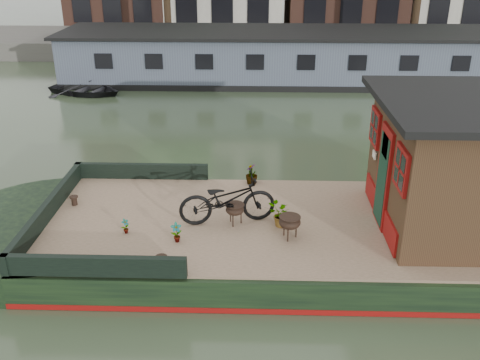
{
  "coord_description": "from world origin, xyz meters",
  "views": [
    {
      "loc": [
        -1.93,
        -9.04,
        5.57
      ],
      "look_at": [
        -2.23,
        0.5,
        1.27
      ],
      "focal_mm": 40.0,
      "sensor_mm": 36.0,
      "label": 1
    }
  ],
  "objects_px": {
    "bicycle": "(227,199)",
    "dinghy": "(85,86)",
    "brazier_rear": "(235,214)",
    "potted_plant_a": "(176,233)",
    "brazier_front": "(290,227)"
  },
  "relations": [
    {
      "from": "potted_plant_a",
      "to": "dinghy",
      "type": "xyz_separation_m",
      "value": [
        -5.38,
        12.34,
        -0.53
      ]
    },
    {
      "from": "potted_plant_a",
      "to": "brazier_front",
      "type": "relative_size",
      "value": 0.85
    },
    {
      "from": "bicycle",
      "to": "dinghy",
      "type": "bearing_deg",
      "value": 16.63
    },
    {
      "from": "brazier_rear",
      "to": "dinghy",
      "type": "xyz_separation_m",
      "value": [
        -6.38,
        11.64,
        -0.55
      ]
    },
    {
      "from": "brazier_front",
      "to": "brazier_rear",
      "type": "distance_m",
      "value": 1.12
    },
    {
      "from": "brazier_front",
      "to": "brazier_rear",
      "type": "bearing_deg",
      "value": 153.47
    },
    {
      "from": "potted_plant_a",
      "to": "brazier_rear",
      "type": "bearing_deg",
      "value": 34.69
    },
    {
      "from": "brazier_front",
      "to": "brazier_rear",
      "type": "height_order",
      "value": "brazier_front"
    },
    {
      "from": "potted_plant_a",
      "to": "dinghy",
      "type": "relative_size",
      "value": 0.13
    },
    {
      "from": "brazier_rear",
      "to": "brazier_front",
      "type": "bearing_deg",
      "value": -26.53
    },
    {
      "from": "bicycle",
      "to": "potted_plant_a",
      "type": "xyz_separation_m",
      "value": [
        -0.86,
        -0.77,
        -0.29
      ]
    },
    {
      "from": "brazier_front",
      "to": "dinghy",
      "type": "height_order",
      "value": "brazier_front"
    },
    {
      "from": "potted_plant_a",
      "to": "brazier_rear",
      "type": "height_order",
      "value": "brazier_rear"
    },
    {
      "from": "brazier_front",
      "to": "dinghy",
      "type": "relative_size",
      "value": 0.15
    },
    {
      "from": "bicycle",
      "to": "dinghy",
      "type": "height_order",
      "value": "bicycle"
    }
  ]
}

